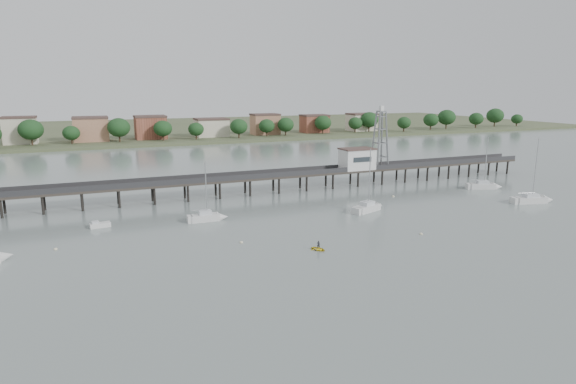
% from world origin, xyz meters
% --- Properties ---
extents(ground_plane, '(500.00, 500.00, 0.00)m').
position_xyz_m(ground_plane, '(0.00, 0.00, 0.00)').
color(ground_plane, slate).
rests_on(ground_plane, ground).
extents(pier, '(150.00, 5.00, 5.50)m').
position_xyz_m(pier, '(0.00, 60.00, 3.79)').
color(pier, '#2D2823').
rests_on(pier, ground).
extents(pier_building, '(8.40, 5.40, 5.30)m').
position_xyz_m(pier_building, '(25.00, 60.00, 6.67)').
color(pier_building, silver).
rests_on(pier_building, ground).
extents(lattice_tower, '(3.20, 3.20, 15.50)m').
position_xyz_m(lattice_tower, '(31.50, 60.00, 11.10)').
color(lattice_tower, slate).
rests_on(lattice_tower, ground).
extents(sailboat_b, '(6.84, 2.20, 11.35)m').
position_xyz_m(sailboat_b, '(-16.54, 41.56, 0.65)').
color(sailboat_b, silver).
rests_on(sailboat_b, ground).
extents(sailboat_e, '(8.16, 5.08, 13.05)m').
position_xyz_m(sailboat_e, '(51.92, 44.09, 0.64)').
color(sailboat_e, silver).
rests_on(sailboat_e, ground).
extents(sailboat_c, '(8.15, 4.90, 13.00)m').
position_xyz_m(sailboat_c, '(14.75, 36.82, 0.64)').
color(sailboat_c, silver).
rests_on(sailboat_c, ground).
extents(sailboat_d, '(9.11, 4.48, 14.42)m').
position_xyz_m(sailboat_d, '(50.71, 29.07, 0.64)').
color(sailboat_d, silver).
rests_on(sailboat_d, ground).
extents(white_tender, '(3.55, 1.85, 1.32)m').
position_xyz_m(white_tender, '(-35.46, 44.71, 0.41)').
color(white_tender, silver).
rests_on(white_tender, ground).
extents(yellow_dinghy, '(1.77, 1.26, 2.43)m').
position_xyz_m(yellow_dinghy, '(-5.38, 19.30, 0.00)').
color(yellow_dinghy, yellow).
rests_on(yellow_dinghy, ground).
extents(dinghy_occupant, '(0.87, 1.29, 0.29)m').
position_xyz_m(dinghy_occupant, '(-5.38, 19.30, 0.00)').
color(dinghy_occupant, black).
rests_on(dinghy_occupant, ground).
extents(mooring_buoys, '(92.94, 26.19, 0.39)m').
position_xyz_m(mooring_buoys, '(2.94, 33.11, 0.08)').
color(mooring_buoys, beige).
rests_on(mooring_buoys, ground).
extents(far_shore, '(500.00, 170.00, 10.40)m').
position_xyz_m(far_shore, '(0.36, 239.58, 0.95)').
color(far_shore, '#475133').
rests_on(far_shore, ground).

